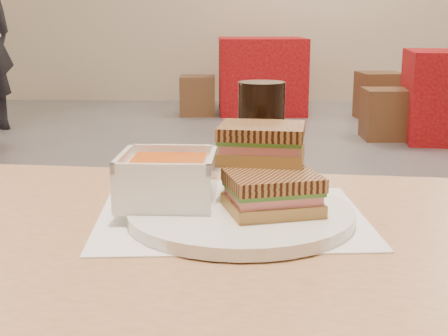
{
  "coord_description": "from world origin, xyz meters",
  "views": [
    {
      "loc": [
        0.04,
        -2.79,
        1.01
      ],
      "look_at": [
        0.01,
        -2.0,
        0.82
      ],
      "focal_mm": 50.26,
      "sensor_mm": 36.0,
      "label": 1
    }
  ],
  "objects_px": {
    "bg_chair_1l": "(386,114)",
    "bg_chair_2l": "(198,96)",
    "bg_table_2": "(261,75)",
    "main_table": "(216,327)",
    "cola_glass": "(261,132)",
    "bg_chair_2r": "(379,96)",
    "panini_lower": "(272,193)",
    "soup_bowl": "(168,181)",
    "plate": "(241,214)"
  },
  "relations": [
    {
      "from": "main_table",
      "to": "bg_chair_1l",
      "type": "xyz_separation_m",
      "value": [
        1.21,
        4.63,
        -0.42
      ]
    },
    {
      "from": "main_table",
      "to": "bg_table_2",
      "type": "height_order",
      "value": "bg_table_2"
    },
    {
      "from": "main_table",
      "to": "soup_bowl",
      "type": "height_order",
      "value": "soup_bowl"
    },
    {
      "from": "bg_table_2",
      "to": "bg_chair_2r",
      "type": "xyz_separation_m",
      "value": [
        1.2,
        -0.44,
        -0.16
      ]
    },
    {
      "from": "plate",
      "to": "bg_chair_1l",
      "type": "xyz_separation_m",
      "value": [
        1.18,
        4.55,
        -0.55
      ]
    },
    {
      "from": "bg_table_2",
      "to": "bg_chair_2l",
      "type": "height_order",
      "value": "bg_table_2"
    },
    {
      "from": "plate",
      "to": "cola_glass",
      "type": "relative_size",
      "value": 1.84
    },
    {
      "from": "bg_chair_1l",
      "to": "panini_lower",
      "type": "bearing_deg",
      "value": -104.07
    },
    {
      "from": "panini_lower",
      "to": "cola_glass",
      "type": "bearing_deg",
      "value": 92.62
    },
    {
      "from": "bg_table_2",
      "to": "bg_chair_1l",
      "type": "xyz_separation_m",
      "value": [
        1.03,
        -1.53,
        -0.19
      ]
    },
    {
      "from": "main_table",
      "to": "panini_lower",
      "type": "relative_size",
      "value": 9.32
    },
    {
      "from": "main_table",
      "to": "bg_chair_2r",
      "type": "bearing_deg",
      "value": 76.46
    },
    {
      "from": "panini_lower",
      "to": "plate",
      "type": "bearing_deg",
      "value": 165.39
    },
    {
      "from": "cola_glass",
      "to": "main_table",
      "type": "bearing_deg",
      "value": -101.36
    },
    {
      "from": "main_table",
      "to": "plate",
      "type": "bearing_deg",
      "value": 68.93
    },
    {
      "from": "bg_chair_2r",
      "to": "plate",
      "type": "bearing_deg",
      "value": -103.44
    },
    {
      "from": "bg_chair_2l",
      "to": "bg_chair_2r",
      "type": "height_order",
      "value": "bg_chair_2r"
    },
    {
      "from": "main_table",
      "to": "bg_chair_1l",
      "type": "bearing_deg",
      "value": 75.31
    },
    {
      "from": "main_table",
      "to": "cola_glass",
      "type": "bearing_deg",
      "value": 78.64
    },
    {
      "from": "cola_glass",
      "to": "bg_chair_2l",
      "type": "bearing_deg",
      "value": 95.63
    },
    {
      "from": "panini_lower",
      "to": "bg_chair_2r",
      "type": "relative_size",
      "value": 0.28
    },
    {
      "from": "panini_lower",
      "to": "bg_chair_2l",
      "type": "xyz_separation_m",
      "value": [
        -0.56,
        5.85,
        -0.59
      ]
    },
    {
      "from": "main_table",
      "to": "panini_lower",
      "type": "height_order",
      "value": "panini_lower"
    },
    {
      "from": "panini_lower",
      "to": "bg_chair_2l",
      "type": "distance_m",
      "value": 5.9
    },
    {
      "from": "bg_chair_2l",
      "to": "soup_bowl",
      "type": "bearing_deg",
      "value": -85.81
    },
    {
      "from": "bg_table_2",
      "to": "cola_glass",
      "type": "bearing_deg",
      "value": -91.21
    },
    {
      "from": "soup_bowl",
      "to": "bg_table_2",
      "type": "relative_size",
      "value": 0.13
    },
    {
      "from": "main_table",
      "to": "cola_glass",
      "type": "relative_size",
      "value": 7.81
    },
    {
      "from": "bg_table_2",
      "to": "bg_chair_1l",
      "type": "height_order",
      "value": "bg_table_2"
    },
    {
      "from": "bg_chair_2r",
      "to": "panini_lower",
      "type": "bearing_deg",
      "value": -103.02
    },
    {
      "from": "soup_bowl",
      "to": "bg_table_2",
      "type": "bearing_deg",
      "value": 87.61
    },
    {
      "from": "main_table",
      "to": "bg_chair_2r",
      "type": "distance_m",
      "value": 5.9
    },
    {
      "from": "bg_chair_1l",
      "to": "bg_chair_2l",
      "type": "distance_m",
      "value": 2.14
    },
    {
      "from": "plate",
      "to": "bg_chair_1l",
      "type": "relative_size",
      "value": 0.7
    },
    {
      "from": "soup_bowl",
      "to": "bg_chair_2r",
      "type": "xyz_separation_m",
      "value": [
        1.45,
        5.62,
        -0.56
      ]
    },
    {
      "from": "cola_glass",
      "to": "plate",
      "type": "bearing_deg",
      "value": -97.88
    },
    {
      "from": "soup_bowl",
      "to": "bg_chair_1l",
      "type": "xyz_separation_m",
      "value": [
        1.28,
        4.53,
        -0.58
      ]
    },
    {
      "from": "main_table",
      "to": "bg_chair_1l",
      "type": "distance_m",
      "value": 4.8
    },
    {
      "from": "bg_chair_1l",
      "to": "main_table",
      "type": "bearing_deg",
      "value": -104.69
    },
    {
      "from": "plate",
      "to": "bg_table_2",
      "type": "bearing_deg",
      "value": 88.55
    },
    {
      "from": "soup_bowl",
      "to": "bg_chair_2r",
      "type": "bearing_deg",
      "value": 75.55
    },
    {
      "from": "bg_table_2",
      "to": "bg_chair_2l",
      "type": "bearing_deg",
      "value": -159.73
    },
    {
      "from": "soup_bowl",
      "to": "bg_chair_2l",
      "type": "relative_size",
      "value": 0.31
    },
    {
      "from": "cola_glass",
      "to": "bg_chair_2r",
      "type": "bearing_deg",
      "value": 76.35
    },
    {
      "from": "bg_chair_2l",
      "to": "bg_chair_2r",
      "type": "relative_size",
      "value": 0.87
    },
    {
      "from": "main_table",
      "to": "cola_glass",
      "type": "distance_m",
      "value": 0.36
    },
    {
      "from": "cola_glass",
      "to": "bg_chair_2r",
      "type": "distance_m",
      "value": 5.62
    },
    {
      "from": "bg_chair_1l",
      "to": "bg_chair_2r",
      "type": "height_order",
      "value": "bg_chair_2r"
    },
    {
      "from": "panini_lower",
      "to": "bg_chair_1l",
      "type": "xyz_separation_m",
      "value": [
        1.14,
        4.56,
        -0.58
      ]
    },
    {
      "from": "bg_chair_1l",
      "to": "soup_bowl",
      "type": "bearing_deg",
      "value": -105.83
    }
  ]
}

